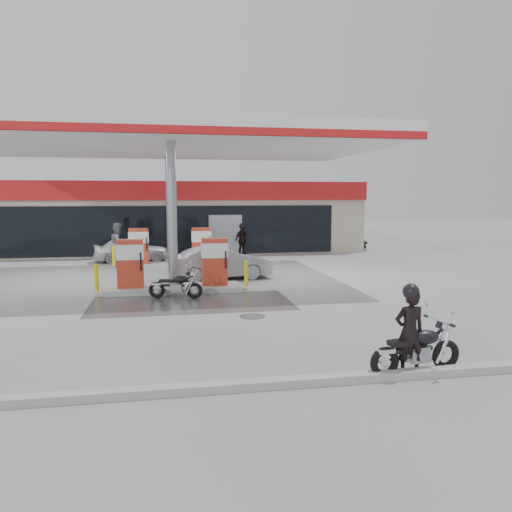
{
  "coord_description": "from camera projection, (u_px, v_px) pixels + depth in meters",
  "views": [
    {
      "loc": [
        -0.29,
        -14.86,
        3.2
      ],
      "look_at": [
        2.76,
        1.54,
        1.2
      ],
      "focal_mm": 35.0,
      "sensor_mm": 36.0,
      "label": 1
    }
  ],
  "objects": [
    {
      "name": "parked_car_right",
      "position": [
        335.0,
        240.0,
        30.36
      ],
      "size": [
        4.26,
        3.13,
        1.07
      ],
      "primitive_type": "imported",
      "rotation": [
        0.0,
        0.0,
        1.18
      ],
      "color": "black",
      "rests_on": "ground"
    },
    {
      "name": "store_building",
      "position": [
        168.0,
        216.0,
        30.26
      ],
      "size": [
        22.0,
        8.22,
        4.0
      ],
      "color": "#B3AB96",
      "rests_on": "ground"
    },
    {
      "name": "wet_patch",
      "position": [
        192.0,
        303.0,
        15.03
      ],
      "size": [
        6.0,
        3.0,
        0.0
      ],
      "primitive_type": "cube",
      "color": "#4C4C4F",
      "rests_on": "ground"
    },
    {
      "name": "sedan_white",
      "position": [
        131.0,
        249.0,
        24.49
      ],
      "size": [
        3.76,
        1.91,
        1.23
      ],
      "primitive_type": "imported",
      "rotation": [
        0.0,
        0.0,
        1.7
      ],
      "color": "silver",
      "rests_on": "ground"
    },
    {
      "name": "canopy",
      "position": [
        169.0,
        142.0,
        19.2
      ],
      "size": [
        16.0,
        10.02,
        5.51
      ],
      "color": "silver",
      "rests_on": "ground"
    },
    {
      "name": "parked_motorcycle",
      "position": [
        176.0,
        286.0,
        15.67
      ],
      "size": [
        1.7,
        0.78,
        0.89
      ],
      "rotation": [
        0.0,
        0.0,
        -0.25
      ],
      "color": "black",
      "rests_on": "ground"
    },
    {
      "name": "attendant",
      "position": [
        119.0,
        244.0,
        23.18
      ],
      "size": [
        0.92,
        1.09,
        1.99
      ],
      "primitive_type": "imported",
      "rotation": [
        0.0,
        0.0,
        1.38
      ],
      "color": "slate",
      "rests_on": "ground"
    },
    {
      "name": "ground",
      "position": [
        175.0,
        304.0,
        14.94
      ],
      "size": [
        90.0,
        90.0,
        0.0
      ],
      "primitive_type": "plane",
      "color": "gray",
      "rests_on": "ground"
    },
    {
      "name": "biker_walking",
      "position": [
        242.0,
        240.0,
        27.07
      ],
      "size": [
        1.02,
        0.9,
        1.66
      ],
      "primitive_type": "imported",
      "rotation": [
        0.0,
        0.0,
        0.64
      ],
      "color": "black",
      "rests_on": "ground"
    },
    {
      "name": "hatchback_silver",
      "position": [
        220.0,
        263.0,
        19.3
      ],
      "size": [
        4.02,
        1.94,
        1.27
      ],
      "primitive_type": "imported",
      "rotation": [
        0.0,
        0.0,
        1.73
      ],
      "color": "gray",
      "rests_on": "ground"
    },
    {
      "name": "biker_main",
      "position": [
        409.0,
        332.0,
        8.92
      ],
      "size": [
        0.59,
        0.41,
        1.57
      ],
      "primitive_type": "imported",
      "rotation": [
        0.0,
        0.0,
        3.2
      ],
      "color": "black",
      "rests_on": "ground"
    },
    {
      "name": "main_motorcycle",
      "position": [
        418.0,
        350.0,
        9.02
      ],
      "size": [
        1.88,
        0.72,
        0.96
      ],
      "rotation": [
        0.0,
        0.0,
        0.14
      ],
      "color": "black",
      "rests_on": "ground"
    },
    {
      "name": "pump_island_far",
      "position": [
        171.0,
        251.0,
        22.67
      ],
      "size": [
        5.14,
        1.3,
        1.78
      ],
      "color": "#9E9E99",
      "rests_on": "ground"
    },
    {
      "name": "kerb",
      "position": [
        185.0,
        390.0,
        8.1
      ],
      "size": [
        28.0,
        0.25,
        0.15
      ],
      "primitive_type": "cube",
      "color": "gray",
      "rests_on": "ground"
    },
    {
      "name": "pump_island_near",
      "position": [
        173.0,
        271.0,
        16.81
      ],
      "size": [
        5.14,
        1.3,
        1.78
      ],
      "color": "#9E9E99",
      "rests_on": "ground"
    },
    {
      "name": "parked_car_left",
      "position": [
        56.0,
        246.0,
        26.9
      ],
      "size": [
        3.87,
        1.85,
        1.09
      ],
      "primitive_type": "imported",
      "rotation": [
        0.0,
        0.0,
        1.48
      ],
      "color": "#511113",
      "rests_on": "ground"
    },
    {
      "name": "drain_cover",
      "position": [
        252.0,
        316.0,
        13.35
      ],
      "size": [
        0.7,
        0.7,
        0.01
      ],
      "primitive_type": "cylinder",
      "color": "#38383A",
      "rests_on": "ground"
    }
  ]
}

